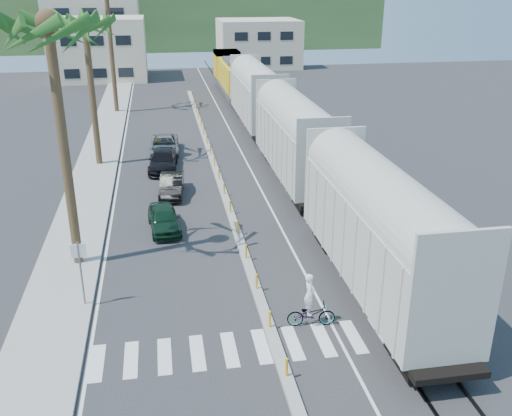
# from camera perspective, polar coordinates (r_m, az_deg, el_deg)

# --- Properties ---
(ground) EXTENTS (140.00, 140.00, 0.00)m
(ground) POSITION_cam_1_polar(r_m,az_deg,el_deg) (23.65, 0.90, -10.75)
(ground) COLOR #28282B
(ground) RESTS_ON ground
(sidewalk) EXTENTS (3.00, 90.00, 0.15)m
(sidewalk) POSITION_cam_1_polar(r_m,az_deg,el_deg) (46.57, -15.32, 5.35)
(sidewalk) COLOR gray
(sidewalk) RESTS_ON ground
(rails) EXTENTS (1.56, 100.00, 0.06)m
(rails) POSITION_cam_1_polar(r_m,az_deg,el_deg) (50.00, 0.63, 7.20)
(rails) COLOR black
(rails) RESTS_ON ground
(median) EXTENTS (0.45, 60.00, 0.85)m
(median) POSITION_cam_1_polar(r_m,az_deg,el_deg) (41.66, -4.16, 4.17)
(median) COLOR gray
(median) RESTS_ON ground
(crosswalk) EXTENTS (14.00, 2.20, 0.01)m
(crosswalk) POSITION_cam_1_polar(r_m,az_deg,el_deg) (22.03, 1.88, -13.51)
(crosswalk) COLOR silver
(crosswalk) RESTS_ON ground
(lane_markings) EXTENTS (9.42, 90.00, 0.01)m
(lane_markings) POSITION_cam_1_polar(r_m,az_deg,el_deg) (46.37, -7.46, 5.79)
(lane_markings) COLOR silver
(lane_markings) RESTS_ON ground
(freight_train) EXTENTS (3.00, 60.94, 5.85)m
(freight_train) POSITION_cam_1_polar(r_m,az_deg,el_deg) (43.30, 2.17, 8.77)
(freight_train) COLOR #B5B3A6
(freight_train) RESTS_ON ground
(palm_trees) EXTENTS (3.50, 37.20, 13.75)m
(palm_trees) POSITION_cam_1_polar(r_m,az_deg,el_deg) (42.52, -16.51, 18.47)
(palm_trees) COLOR brown
(palm_trees) RESTS_ON ground
(street_sign) EXTENTS (0.60, 0.08, 3.00)m
(street_sign) POSITION_cam_1_polar(r_m,az_deg,el_deg) (24.37, -17.18, -5.44)
(street_sign) COLOR slate
(street_sign) RESTS_ON ground
(buildings) EXTENTS (38.00, 27.00, 10.00)m
(buildings) POSITION_cam_1_polar(r_m,az_deg,el_deg) (91.63, -11.87, 16.27)
(buildings) COLOR beige
(buildings) RESTS_ON ground
(hillside) EXTENTS (80.00, 20.00, 12.00)m
(hillside) POSITION_cam_1_polar(r_m,az_deg,el_deg) (119.80, -8.39, 18.52)
(hillside) COLOR #385628
(hillside) RESTS_ON ground
(car_lead) EXTENTS (2.29, 4.21, 1.34)m
(car_lead) POSITION_cam_1_polar(r_m,az_deg,el_deg) (31.36, -9.20, -1.05)
(car_lead) COLOR black
(car_lead) RESTS_ON ground
(car_second) EXTENTS (2.13, 4.27, 1.32)m
(car_second) POSITION_cam_1_polar(r_m,az_deg,el_deg) (36.40, -8.44, 2.28)
(car_second) COLOR black
(car_second) RESTS_ON ground
(car_third) EXTENTS (2.72, 5.10, 1.39)m
(car_third) POSITION_cam_1_polar(r_m,az_deg,el_deg) (41.43, -9.28, 4.72)
(car_third) COLOR black
(car_third) RESTS_ON ground
(car_rear) EXTENTS (2.48, 4.89, 1.32)m
(car_rear) POSITION_cam_1_polar(r_m,az_deg,el_deg) (45.62, -9.14, 6.28)
(car_rear) COLOR #929496
(car_rear) RESTS_ON ground
(cyclist) EXTENTS (1.06, 2.04, 2.29)m
(cyclist) POSITION_cam_1_polar(r_m,az_deg,el_deg) (22.82, 5.49, -10.04)
(cyclist) COLOR #9EA0A5
(cyclist) RESTS_ON ground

